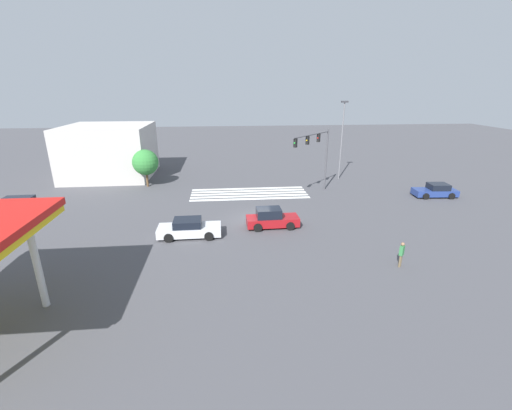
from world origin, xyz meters
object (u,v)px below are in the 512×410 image
Objects in this scene: car_3 at (436,191)px; street_light_pole_a at (342,134)px; pedestrian at (401,253)px; traffic_signal_mast at (317,148)px; car_0 at (189,228)px; car_2 at (18,207)px; car_1 at (271,219)px; tree_corner_a at (145,162)px.

car_3 is 12.37m from street_light_pole_a.
traffic_signal_mast is at bearing -37.92° from pedestrian.
car_0 is at bearing 21.20° from car_3.
street_light_pole_a reaches higher than car_2.
street_light_pole_a reaches higher than traffic_signal_mast.
traffic_signal_mast is 1.39× the size of car_2.
car_2 is 32.18m from pedestrian.
car_0 is 1.00× the size of car_2.
car_1 is 19.57m from car_3.
car_2 is 13.15m from tree_corner_a.
traffic_signal_mast is 1.56× the size of tree_corner_a.
car_0 is at bearing 23.18° from pedestrian.
car_1 is 2.53× the size of pedestrian.
car_0 is 24.14m from street_light_pole_a.
tree_corner_a reaches higher than car_0.
traffic_signal_mast is 1.39× the size of car_0.
pedestrian is at bearing 134.04° from tree_corner_a.
street_light_pole_a is at bearing -164.48° from car_2.
car_1 is at bearing 23.44° from car_3.
pedestrian is at bearing 156.42° from car_2.
pedestrian is (-1.53, 16.05, -4.05)m from traffic_signal_mast.
car_2 reaches higher than car_0.
car_3 is (-18.44, -6.56, -0.09)m from car_1.
car_0 is (12.52, 9.96, -4.35)m from traffic_signal_mast.
car_2 is at bearing 24.43° from pedestrian.
traffic_signal_mast is at bearing 54.53° from car_1.
pedestrian is 0.40× the size of tree_corner_a.
car_0 is 0.51× the size of street_light_pole_a.
pedestrian is (-14.05, 6.09, 0.30)m from car_0.
car_1 is 1.00× the size of tree_corner_a.
tree_corner_a is (18.63, -4.80, -2.16)m from traffic_signal_mast.
car_3 is 2.61× the size of pedestrian.
car_2 is (22.38, -4.79, 0.04)m from car_1.
car_0 is 15.31m from pedestrian.
car_2 reaches higher than car_3.
traffic_signal_mast is at bearing 52.11° from street_light_pole_a.
traffic_signal_mast is 11.33m from car_1.
pedestrian is 29.07m from tree_corner_a.
street_light_pole_a is (-17.30, -16.11, 4.90)m from car_0.
car_0 is 1.12× the size of tree_corner_a.
car_2 is (28.26, 3.90, -4.24)m from traffic_signal_mast.
car_0 is at bearing -6.48° from traffic_signal_mast.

